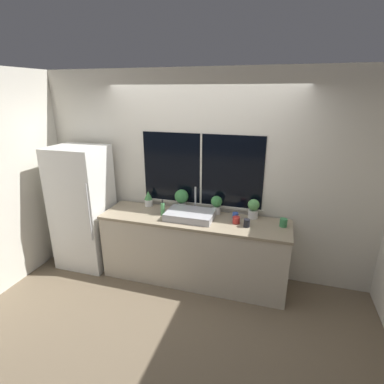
# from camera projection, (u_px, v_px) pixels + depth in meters

# --- Properties ---
(ground_plane) EXTENTS (14.00, 14.00, 0.00)m
(ground_plane) POSITION_uv_depth(u_px,v_px,m) (187.00, 291.00, 3.81)
(ground_plane) COLOR brown
(wall_back) EXTENTS (8.00, 0.09, 2.70)m
(wall_back) POSITION_uv_depth(u_px,v_px,m) (202.00, 176.00, 3.99)
(wall_back) COLOR silver
(wall_back) RESTS_ON ground_plane
(wall_left) EXTENTS (0.06, 7.00, 2.70)m
(wall_left) POSITION_uv_depth(u_px,v_px,m) (92.00, 154.00, 5.35)
(wall_left) COLOR silver
(wall_left) RESTS_ON ground_plane
(wall_right) EXTENTS (0.06, 7.00, 2.70)m
(wall_right) POSITION_uv_depth(u_px,v_px,m) (375.00, 173.00, 4.12)
(wall_right) COLOR silver
(wall_right) RESTS_ON ground_plane
(counter) EXTENTS (2.41, 0.63, 0.89)m
(counter) POSITION_uv_depth(u_px,v_px,m) (194.00, 249.00, 3.94)
(counter) COLOR beige
(counter) RESTS_ON ground_plane
(refrigerator) EXTENTS (0.72, 0.63, 1.73)m
(refrigerator) POSITION_uv_depth(u_px,v_px,m) (83.00, 208.00, 4.21)
(refrigerator) COLOR silver
(refrigerator) RESTS_ON ground_plane
(sink) EXTENTS (0.60, 0.46, 0.34)m
(sink) POSITION_uv_depth(u_px,v_px,m) (190.00, 215.00, 3.79)
(sink) COLOR #ADADB2
(sink) RESTS_ON counter
(potted_plant_far_left) EXTENTS (0.11, 0.11, 0.22)m
(potted_plant_far_left) POSITION_uv_depth(u_px,v_px,m) (148.00, 198.00, 4.18)
(potted_plant_far_left) COLOR white
(potted_plant_far_left) RESTS_ON counter
(potted_plant_center_left) EXTENTS (0.18, 0.18, 0.28)m
(potted_plant_center_left) POSITION_uv_depth(u_px,v_px,m) (182.00, 198.00, 4.02)
(potted_plant_center_left) COLOR white
(potted_plant_center_left) RESTS_ON counter
(potted_plant_center_right) EXTENTS (0.15, 0.15, 0.24)m
(potted_plant_center_right) POSITION_uv_depth(u_px,v_px,m) (217.00, 204.00, 3.90)
(potted_plant_center_right) COLOR white
(potted_plant_center_right) RESTS_ON counter
(potted_plant_far_right) EXTENTS (0.15, 0.15, 0.25)m
(potted_plant_far_right) POSITION_uv_depth(u_px,v_px,m) (253.00, 208.00, 3.77)
(potted_plant_far_right) COLOR white
(potted_plant_far_right) RESTS_ON counter
(soap_bottle) EXTENTS (0.05, 0.05, 0.21)m
(soap_bottle) POSITION_uv_depth(u_px,v_px,m) (163.00, 209.00, 3.87)
(soap_bottle) COLOR #519E5B
(soap_bottle) RESTS_ON counter
(mug_black) EXTENTS (0.08, 0.08, 0.10)m
(mug_black) POSITION_uv_depth(u_px,v_px,m) (247.00, 223.00, 3.54)
(mug_black) COLOR black
(mug_black) RESTS_ON counter
(mug_green) EXTENTS (0.09, 0.09, 0.10)m
(mug_green) POSITION_uv_depth(u_px,v_px,m) (283.00, 223.00, 3.55)
(mug_green) COLOR #38844C
(mug_green) RESTS_ON counter
(mug_blue) EXTENTS (0.07, 0.07, 0.08)m
(mug_blue) POSITION_uv_depth(u_px,v_px,m) (235.00, 216.00, 3.78)
(mug_blue) COLOR #3351AD
(mug_blue) RESTS_ON counter
(mug_red) EXTENTS (0.09, 0.09, 0.08)m
(mug_red) POSITION_uv_depth(u_px,v_px,m) (236.00, 220.00, 3.64)
(mug_red) COLOR #B72D28
(mug_red) RESTS_ON counter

